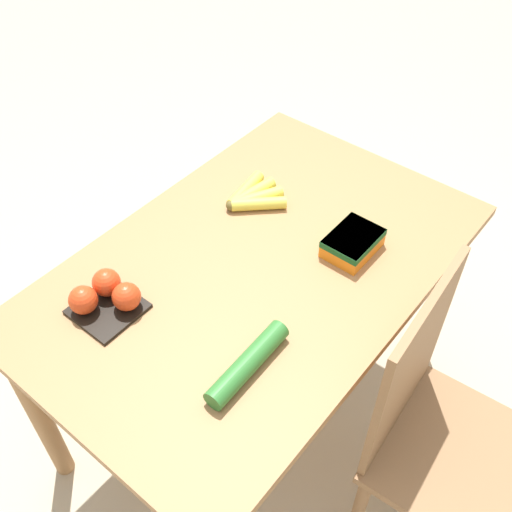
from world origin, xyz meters
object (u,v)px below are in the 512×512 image
object	(u,v)px
banana_bunch	(252,197)
carrot_bag	(353,242)
chair	(438,436)
tomato_pack	(106,296)
cucumber_near	(248,363)

from	to	relation	value
banana_bunch	carrot_bag	distance (m)	0.35
chair	tomato_pack	distance (m)	0.93
tomato_pack	cucumber_near	world-z (taller)	tomato_pack
carrot_bag	tomato_pack	bearing A→B (deg)	-33.61
banana_bunch	carrot_bag	xyz separation A→B (m)	(-0.01, 0.35, 0.01)
banana_bunch	tomato_pack	world-z (taller)	tomato_pack
tomato_pack	carrot_bag	xyz separation A→B (m)	(-0.56, 0.37, -0.01)
chair	cucumber_near	bearing A→B (deg)	120.69
carrot_bag	banana_bunch	bearing A→B (deg)	-87.89
chair	cucumber_near	xyz separation A→B (m)	(0.28, -0.40, 0.27)
chair	tomato_pack	world-z (taller)	chair
carrot_bag	cucumber_near	world-z (taller)	carrot_bag
banana_bunch	cucumber_near	world-z (taller)	cucumber_near
tomato_pack	carrot_bag	size ratio (longest dim) A/B	1.01
carrot_bag	cucumber_near	bearing A→B (deg)	3.16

